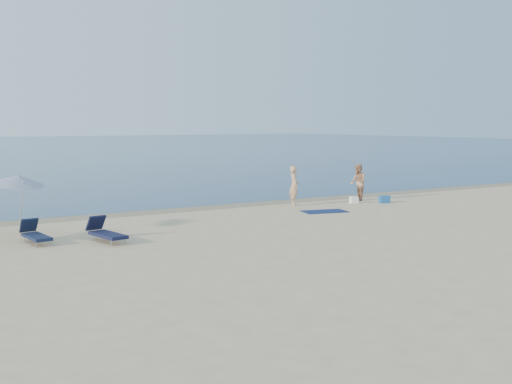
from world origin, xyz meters
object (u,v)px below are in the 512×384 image
Objects in this scene: person_left at (294,186)px; umbrella_near at (18,180)px; blue_cooler at (384,199)px; person_right at (358,182)px.

umbrella_near reaches higher than person_left.
blue_cooler is 17.02m from umbrella_near.
umbrella_near reaches higher than person_right.
person_left is 0.82× the size of umbrella_near.
person_left is 1.02× the size of person_right.
blue_cooler is (4.31, -1.46, -0.75)m from person_left.
person_left is at bearing -178.16° from blue_cooler.
person_right is 1.64m from blue_cooler.
person_left reaches higher than blue_cooler.
umbrella_near is at bearing -64.34° from person_right.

